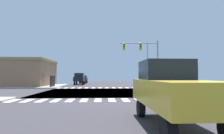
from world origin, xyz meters
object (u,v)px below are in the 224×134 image
at_px(street_lamp, 146,59).
at_px(bank_building, 7,73).
at_px(sedan_crossing_2, 83,79).
at_px(suv_nearside_1, 80,78).
at_px(pickup_leading_1, 172,89).
at_px(traffic_signal_mast, 143,53).

height_order(street_lamp, bank_building, street_lamp).
distance_m(bank_building, sedan_crossing_2, 17.74).
height_order(bank_building, suv_nearside_1, bank_building).
bearing_deg(bank_building, pickup_leading_1, -55.79).
bearing_deg(sedan_crossing_2, suv_nearside_1, 90.00).
bearing_deg(bank_building, street_lamp, 2.24).
height_order(traffic_signal_mast, street_lamp, street_lamp).
height_order(bank_building, sedan_crossing_2, bank_building).
relative_size(sedan_crossing_2, pickup_leading_1, 0.84).
height_order(suv_nearside_1, pickup_leading_1, pickup_leading_1).
distance_m(traffic_signal_mast, street_lamp, 6.76).
bearing_deg(traffic_signal_mast, street_lamp, 73.69).
relative_size(street_lamp, suv_nearside_1, 1.75).
bearing_deg(traffic_signal_mast, sedan_crossing_2, 120.08).
bearing_deg(suv_nearside_1, bank_building, 23.00).
bearing_deg(street_lamp, traffic_signal_mast, -106.31).
bearing_deg(pickup_leading_1, sedan_crossing_2, 99.72).
xyz_separation_m(traffic_signal_mast, bank_building, (-22.66, 5.51, -2.94)).
bearing_deg(pickup_leading_1, bank_building, 124.21).
bearing_deg(traffic_signal_mast, bank_building, 166.33).
relative_size(street_lamp, bank_building, 0.49).
bearing_deg(suv_nearside_1, traffic_signal_mast, 135.67).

